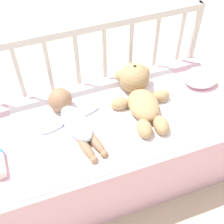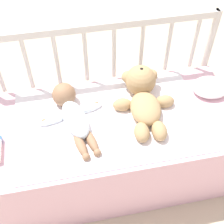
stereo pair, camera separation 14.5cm
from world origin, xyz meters
TOP-DOWN VIEW (x-y plane):
  - ground_plane at (0.00, 0.00)m, footprint 12.00×12.00m
  - crib_mattress at (0.00, 0.00)m, footprint 1.24×0.58m
  - crib_rail at (0.00, 0.31)m, footprint 1.24×0.04m
  - blanket at (-0.01, 0.00)m, footprint 0.89×0.54m
  - teddy_bear at (0.17, 0.08)m, footprint 0.31×0.43m
  - baby at (-0.18, 0.05)m, footprint 0.32×0.43m
  - small_pillow at (0.54, 0.10)m, footprint 0.19×0.16m

SIDE VIEW (x-z plane):
  - ground_plane at x=0.00m, z-range 0.00..0.00m
  - crib_mattress at x=0.00m, z-range 0.00..0.44m
  - blanket at x=-0.01m, z-range 0.44..0.45m
  - small_pillow at x=0.54m, z-range 0.44..0.50m
  - baby at x=-0.18m, z-range 0.42..0.54m
  - teddy_bear at x=0.17m, z-range 0.42..0.58m
  - crib_rail at x=0.00m, z-range 0.16..0.94m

